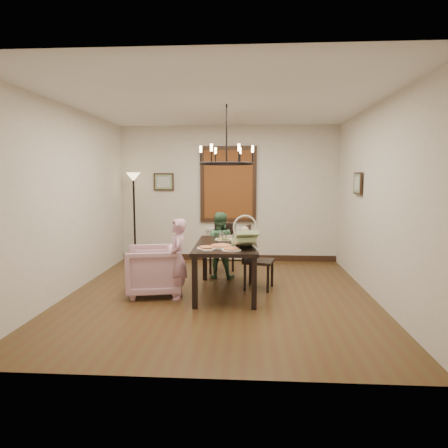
# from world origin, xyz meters

# --- Properties ---
(room_shell) EXTENTS (4.51, 5.00, 2.81)m
(room_shell) POSITION_xyz_m (0.00, 0.37, 1.40)
(room_shell) COLOR #4B3719
(room_shell) RESTS_ON ground
(dining_table) EXTENTS (0.95, 1.64, 0.76)m
(dining_table) POSITION_xyz_m (0.10, 0.11, 0.67)
(dining_table) COLOR black
(dining_table) RESTS_ON room_shell
(chair_far) EXTENTS (0.49, 0.49, 0.91)m
(chair_far) POSITION_xyz_m (-0.06, 1.38, 0.45)
(chair_far) COLOR black
(chair_far) RESTS_ON room_shell
(chair_right) EXTENTS (0.53, 0.53, 1.00)m
(chair_right) POSITION_xyz_m (0.60, 0.37, 0.50)
(chair_right) COLOR black
(chair_right) RESTS_ON room_shell
(armchair) EXTENTS (0.94, 0.93, 0.72)m
(armchair) POSITION_xyz_m (-0.99, -0.02, 0.36)
(armchair) COLOR #C697A6
(armchair) RESTS_ON room_shell
(elderly_woman) EXTENTS (0.29, 0.39, 0.96)m
(elderly_woman) POSITION_xyz_m (-0.59, -0.20, 0.48)
(elderly_woman) COLOR #CB8FAC
(elderly_woman) RESTS_ON room_shell
(seated_man) EXTENTS (0.51, 0.42, 0.96)m
(seated_man) POSITION_xyz_m (-0.08, 1.02, 0.48)
(seated_man) COLOR #44734D
(seated_man) RESTS_ON room_shell
(baby_bouncer) EXTENTS (0.46, 0.56, 0.32)m
(baby_bouncer) POSITION_xyz_m (0.38, -0.27, 0.92)
(baby_bouncer) COLOR #B0CA8B
(baby_bouncer) RESTS_ON dining_table
(salad_bowl) EXTENTS (0.32, 0.32, 0.08)m
(salad_bowl) POSITION_xyz_m (0.06, 0.14, 0.80)
(salad_bowl) COLOR white
(salad_bowl) RESTS_ON dining_table
(pizza_platter) EXTENTS (0.32, 0.32, 0.04)m
(pizza_platter) POSITION_xyz_m (0.04, -0.22, 0.78)
(pizza_platter) COLOR tan
(pizza_platter) RESTS_ON dining_table
(drinking_glass) EXTENTS (0.08, 0.08, 0.15)m
(drinking_glass) POSITION_xyz_m (0.08, 0.03, 0.83)
(drinking_glass) COLOR silver
(drinking_glass) RESTS_ON dining_table
(window_blinds) EXTENTS (1.00, 0.03, 1.40)m
(window_blinds) POSITION_xyz_m (0.00, 2.46, 1.60)
(window_blinds) COLOR brown
(window_blinds) RESTS_ON room_shell
(radiator) EXTENTS (0.92, 0.12, 0.62)m
(radiator) POSITION_xyz_m (0.00, 2.48, 0.35)
(radiator) COLOR silver
(radiator) RESTS_ON room_shell
(picture_back) EXTENTS (0.42, 0.03, 0.36)m
(picture_back) POSITION_xyz_m (-1.35, 2.47, 1.65)
(picture_back) COLOR black
(picture_back) RESTS_ON room_shell
(picture_right) EXTENTS (0.03, 0.42, 0.36)m
(picture_right) POSITION_xyz_m (2.21, 0.90, 1.65)
(picture_right) COLOR black
(picture_right) RESTS_ON room_shell
(floor_lamp) EXTENTS (0.30, 0.30, 1.80)m
(floor_lamp) POSITION_xyz_m (-1.90, 2.15, 0.90)
(floor_lamp) COLOR black
(floor_lamp) RESTS_ON room_shell
(chandelier) EXTENTS (0.80, 0.80, 0.04)m
(chandelier) POSITION_xyz_m (0.10, 0.11, 1.95)
(chandelier) COLOR black
(chandelier) RESTS_ON room_shell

